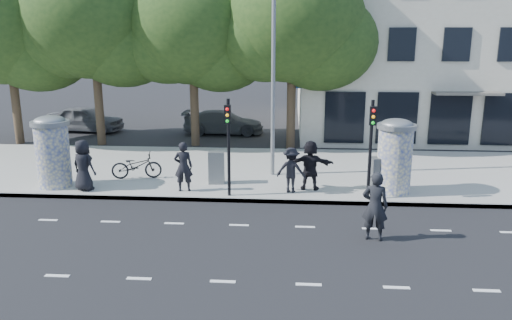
# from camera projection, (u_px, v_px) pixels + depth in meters

# --- Properties ---
(ground) EXTENTS (120.00, 120.00, 0.00)m
(ground) POSITION_uv_depth(u_px,v_px,m) (234.00, 244.00, 13.79)
(ground) COLOR black
(ground) RESTS_ON ground
(sidewalk) EXTENTS (40.00, 8.00, 0.15)m
(sidewalk) POSITION_uv_depth(u_px,v_px,m) (254.00, 171.00, 21.03)
(sidewalk) COLOR gray
(sidewalk) RESTS_ON ground
(curb) EXTENTS (40.00, 0.10, 0.16)m
(curb) POSITION_uv_depth(u_px,v_px,m) (246.00, 200.00, 17.21)
(curb) COLOR slate
(curb) RESTS_ON ground
(lane_dash_near) EXTENTS (32.00, 0.12, 0.01)m
(lane_dash_near) POSITION_uv_depth(u_px,v_px,m) (223.00, 282.00, 11.66)
(lane_dash_near) COLOR silver
(lane_dash_near) RESTS_ON ground
(lane_dash_far) EXTENTS (32.00, 0.12, 0.01)m
(lane_dash_far) POSITION_uv_depth(u_px,v_px,m) (239.00, 225.00, 15.14)
(lane_dash_far) COLOR silver
(lane_dash_far) RESTS_ON ground
(ad_column_left) EXTENTS (1.36, 1.36, 2.65)m
(ad_column_left) POSITION_uv_depth(u_px,v_px,m) (52.00, 150.00, 18.28)
(ad_column_left) COLOR beige
(ad_column_left) RESTS_ON sidewalk
(ad_column_right) EXTENTS (1.36, 1.36, 2.65)m
(ad_column_right) POSITION_uv_depth(u_px,v_px,m) (395.00, 154.00, 17.60)
(ad_column_right) COLOR beige
(ad_column_right) RESTS_ON sidewalk
(traffic_pole_near) EXTENTS (0.22, 0.31, 3.40)m
(traffic_pole_near) POSITION_uv_depth(u_px,v_px,m) (228.00, 138.00, 16.96)
(traffic_pole_near) COLOR black
(traffic_pole_near) RESTS_ON sidewalk
(traffic_pole_far) EXTENTS (0.22, 0.31, 3.40)m
(traffic_pole_far) POSITION_uv_depth(u_px,v_px,m) (371.00, 140.00, 16.63)
(traffic_pole_far) COLOR black
(traffic_pole_far) RESTS_ON sidewalk
(street_lamp) EXTENTS (0.25, 0.93, 8.00)m
(street_lamp) POSITION_uv_depth(u_px,v_px,m) (273.00, 58.00, 19.00)
(street_lamp) COLOR slate
(street_lamp) RESTS_ON sidewalk
(tree_far_left) EXTENTS (7.20, 7.20, 9.26)m
(tree_far_left) POSITION_uv_depth(u_px,v_px,m) (7.00, 24.00, 25.31)
(tree_far_left) COLOR #38281C
(tree_far_left) RESTS_ON ground
(tree_mid_left) EXTENTS (7.20, 7.20, 9.57)m
(tree_mid_left) POSITION_uv_depth(u_px,v_px,m) (92.00, 17.00, 24.92)
(tree_mid_left) COLOR #38281C
(tree_mid_left) RESTS_ON ground
(tree_near_left) EXTENTS (6.80, 6.80, 8.97)m
(tree_near_left) POSITION_uv_depth(u_px,v_px,m) (192.00, 26.00, 24.87)
(tree_near_left) COLOR #38281C
(tree_near_left) RESTS_ON ground
(tree_center) EXTENTS (7.00, 7.00, 9.30)m
(tree_center) POSITION_uv_depth(u_px,v_px,m) (293.00, 21.00, 24.07)
(tree_center) COLOR #38281C
(tree_center) RESTS_ON ground
(building) EXTENTS (20.30, 15.85, 12.00)m
(building) POSITION_uv_depth(u_px,v_px,m) (462.00, 30.00, 30.85)
(building) COLOR #BAB19C
(building) RESTS_ON ground
(ped_a) EXTENTS (1.06, 0.87, 1.86)m
(ped_a) POSITION_uv_depth(u_px,v_px,m) (83.00, 165.00, 17.90)
(ped_a) COLOR black
(ped_a) RESTS_ON sidewalk
(ped_b) EXTENTS (0.72, 0.53, 1.81)m
(ped_b) POSITION_uv_depth(u_px,v_px,m) (183.00, 167.00, 17.82)
(ped_b) COLOR black
(ped_b) RESTS_ON sidewalk
(ped_d) EXTENTS (1.15, 0.81, 1.63)m
(ped_d) POSITION_uv_depth(u_px,v_px,m) (291.00, 170.00, 17.71)
(ped_d) COLOR black
(ped_d) RESTS_ON sidewalk
(ped_f) EXTENTS (1.73, 0.74, 1.82)m
(ped_f) POSITION_uv_depth(u_px,v_px,m) (310.00, 165.00, 18.00)
(ped_f) COLOR black
(ped_f) RESTS_ON sidewalk
(man_road) EXTENTS (0.80, 0.61, 1.97)m
(man_road) POSITION_uv_depth(u_px,v_px,m) (375.00, 206.00, 13.86)
(man_road) COLOR black
(man_road) RESTS_ON ground
(bicycle) EXTENTS (1.04, 2.03, 1.02)m
(bicycle) POSITION_uv_depth(u_px,v_px,m) (137.00, 166.00, 19.51)
(bicycle) COLOR black
(bicycle) RESTS_ON sidewalk
(cabinet_left) EXTENTS (0.62, 0.47, 1.23)m
(cabinet_left) POSITION_uv_depth(u_px,v_px,m) (216.00, 168.00, 18.83)
(cabinet_left) COLOR slate
(cabinet_left) RESTS_ON sidewalk
(cabinet_right) EXTENTS (0.72, 0.61, 1.28)m
(cabinet_right) POSITION_uv_depth(u_px,v_px,m) (378.00, 175.00, 17.74)
(cabinet_right) COLOR #5C5F60
(cabinet_right) RESTS_ON sidewalk
(car_left) EXTENTS (2.35, 4.67, 1.53)m
(car_left) POSITION_uv_depth(u_px,v_px,m) (86.00, 119.00, 29.89)
(car_left) COLOR #53545A
(car_left) RESTS_ON ground
(car_right) EXTENTS (1.97, 4.70, 1.36)m
(car_right) POSITION_uv_depth(u_px,v_px,m) (223.00, 122.00, 29.29)
(car_right) COLOR #4D5054
(car_right) RESTS_ON ground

